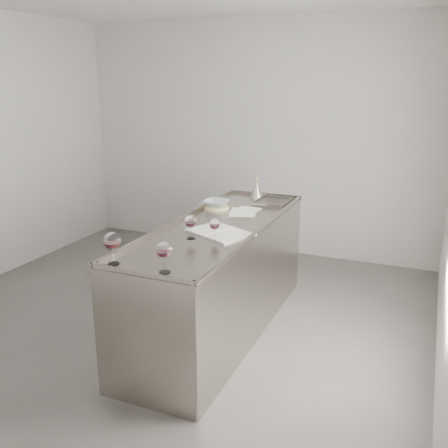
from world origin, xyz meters
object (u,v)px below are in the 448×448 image
at_px(ceramic_bowl, 217,203).
at_px(wine_funnel, 257,191).
at_px(notebook, 220,232).
at_px(wine_glass_small, 215,225).
at_px(counter, 219,278).
at_px(wine_glass_middle, 191,222).
at_px(wine_glass_right, 164,250).
at_px(wine_glass_left, 112,241).

relative_size(ceramic_bowl, wine_funnel, 1.06).
bearing_deg(wine_funnel, notebook, -83.50).
relative_size(wine_glass_small, wine_funnel, 0.74).
relative_size(counter, wine_glass_small, 15.11).
bearing_deg(wine_funnel, wine_glass_small, -83.19).
distance_m(counter, ceramic_bowl, 0.77).
height_order(wine_glass_small, wine_funnel, wine_funnel).
bearing_deg(wine_glass_middle, ceramic_bowl, 101.86).
distance_m(wine_glass_middle, wine_funnel, 1.48).
relative_size(wine_glass_right, wine_glass_small, 1.28).
bearing_deg(ceramic_bowl, notebook, -64.37).
distance_m(wine_glass_left, wine_funnel, 2.17).
height_order(wine_glass_small, ceramic_bowl, wine_glass_small).
bearing_deg(ceramic_bowl, wine_glass_right, -77.58).
bearing_deg(wine_glass_middle, wine_glass_left, -107.93).
bearing_deg(wine_glass_right, counter, 95.54).
bearing_deg(counter, wine_funnel, 92.81).
relative_size(wine_glass_right, ceramic_bowl, 0.89).
distance_m(counter, notebook, 0.52).
distance_m(wine_glass_right, wine_funnel, 2.17).
height_order(wine_glass_left, wine_glass_small, wine_glass_left).
height_order(wine_glass_left, wine_glass_right, wine_glass_left).
height_order(notebook, wine_funnel, wine_funnel).
distance_m(counter, wine_glass_right, 1.25).
bearing_deg(wine_glass_right, wine_glass_middle, 103.17).
bearing_deg(wine_funnel, wine_glass_left, -95.87).
height_order(counter, wine_funnel, wine_funnel).
xyz_separation_m(counter, wine_glass_left, (-0.27, -1.08, 0.62)).
xyz_separation_m(counter, notebook, (0.09, -0.19, 0.47)).
xyz_separation_m(wine_glass_small, ceramic_bowl, (-0.36, 0.86, -0.06)).
height_order(counter, wine_glass_right, wine_glass_right).
distance_m(wine_glass_right, notebook, 0.90).
relative_size(wine_glass_middle, wine_glass_small, 1.16).
distance_m(notebook, ceramic_bowl, 0.78).
xyz_separation_m(wine_glass_left, wine_glass_right, (0.38, -0.00, -0.01)).
bearing_deg(wine_funnel, ceramic_bowl, -108.82).
distance_m(wine_glass_left, wine_glass_small, 0.83).
distance_m(wine_glass_middle, notebook, 0.28).
bearing_deg(wine_glass_left, wine_glass_right, -0.00).
xyz_separation_m(wine_glass_right, wine_funnel, (-0.16, 2.16, -0.08)).
bearing_deg(counter, wine_glass_small, -71.32).
distance_m(wine_glass_left, wine_glass_right, 0.38).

